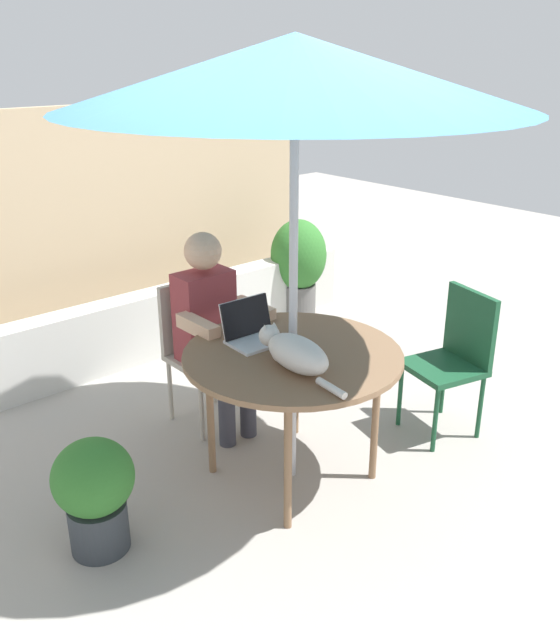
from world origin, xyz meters
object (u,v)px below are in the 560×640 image
Objects in this scene: person_seated at (212,323)px; potted_plant_by_chair at (95,490)px; cat at (294,353)px; chair_occupied at (198,341)px; patio_table at (293,362)px; laptop at (252,329)px; patio_umbrella at (295,72)px; potted_plant_near_fence at (298,262)px; chair_empty at (455,351)px.

person_seated is 1.27m from potted_plant_by_chair.
chair_occupied is at bearing 83.32° from cat.
potted_plant_by_chair is (-1.08, 0.16, -0.37)m from patio_table.
patio_table is 0.89m from chair_occupied.
laptop is 0.41m from cat.
person_seated is (0.00, 0.71, -1.41)m from patio_umbrella.
potted_plant_near_fence is at bearing 30.31° from potted_plant_by_chair.
potted_plant_by_chair is (-2.15, 0.44, -0.20)m from chair_empty.
cat is at bearing -133.33° from potted_plant_near_fence.
chair_empty is at bearing -42.70° from person_seated.
person_seated is at bearing 90.00° from patio_umbrella.
chair_occupied is (0.00, 0.87, -1.58)m from patio_umbrella.
chair_empty is 0.72× the size of person_seated.
person_seated reaches higher than potted_plant_near_fence.
chair_occupied and chair_empty have the same top height.
cat is (-0.12, -0.85, 0.14)m from person_seated.
cat is 0.76× the size of potted_plant_near_fence.
person_seated is 2.02m from potted_plant_near_fence.
chair_occupied is 0.23m from person_seated.
cat is 1.13× the size of potted_plant_by_chair.
chair_empty is 1.23m from cat.
patio_umbrella reaches higher than cat.
patio_table is at bearing -90.00° from chair_occupied.
chair_empty is 2.15m from potted_plant_near_fence.
potted_plant_near_fence is at bearing 73.03° from chair_empty.
laptop is at bearing -97.06° from person_seated.
laptop is at bearing 154.21° from chair_empty.
potted_plant_near_fence is at bearing 46.45° from patio_table.
patio_umbrella is at bearing 165.57° from chair_empty.
potted_plant_near_fence is 3.22m from potted_plant_by_chair.
patio_umbrella reaches higher than potted_plant_by_chair.
laptop reaches higher than chair_empty.
cat is at bearing -130.25° from patio_table.
patio_table is 0.93× the size of person_seated.
patio_table is 3.66× the size of laptop.
chair_empty is 2.20m from potted_plant_by_chair.
potted_plant_near_fence is (1.75, 1.52, -0.33)m from laptop.
laptop is at bearing 101.59° from patio_table.
patio_table is 1.99× the size of potted_plant_by_chair.
cat reaches higher than patio_table.
potted_plant_near_fence is at bearing 32.32° from person_seated.
patio_umbrella is 3.49× the size of cat.
laptop reaches higher than potted_plant_by_chair.
chair_occupied reaches higher than patio_table.
patio_umbrella is 3.95× the size of potted_plant_by_chair.
laptop is at bearing -95.22° from chair_occupied.
potted_plant_near_fence is (1.70, 1.79, -0.21)m from patio_table.
chair_occupied is 1.06m from cat.
patio_table is 0.50× the size of patio_umbrella.
chair_empty is at bearing -46.95° from chair_occupied.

